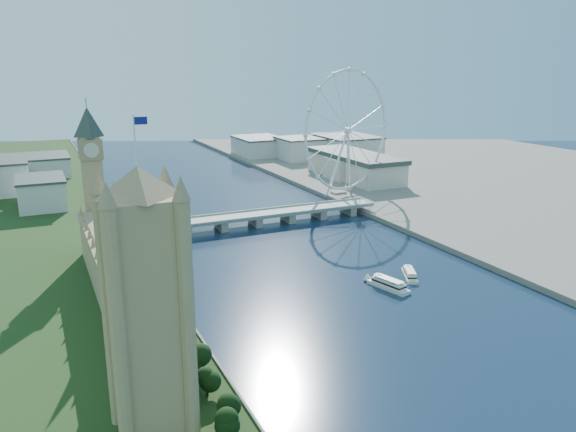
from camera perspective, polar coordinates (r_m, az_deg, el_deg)
ground at (r=242.76m, az=25.26°, el=-18.79°), size 2000.00×2000.00×0.00m
tree_row at (r=216.54m, az=-7.13°, el=-18.67°), size 8.50×168.50×21.87m
victoria_tower at (r=195.31m, az=-14.23°, el=-8.02°), size 28.16×28.16×112.00m
parliament_range at (r=315.36m, az=-16.55°, el=-6.23°), size 24.00×200.00×70.00m
big_ben at (r=407.48m, az=-19.35°, el=5.30°), size 20.02×20.02×110.00m
westminster_bridge at (r=470.14m, az=-3.34°, el=-0.15°), size 220.00×22.00×9.50m
london_eye at (r=559.73m, az=6.08°, el=8.58°), size 113.60×39.12×124.30m
county_hall at (r=661.66m, az=6.72°, el=3.63°), size 54.00×144.00×35.00m
city_skyline at (r=721.59m, az=-8.05°, el=5.90°), size 505.00×280.00×32.00m
tour_boat_near at (r=345.01m, az=10.16°, el=-7.26°), size 15.63×32.10×6.88m
tour_boat_far at (r=364.73m, az=12.24°, el=-6.13°), size 17.76×26.89×5.85m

